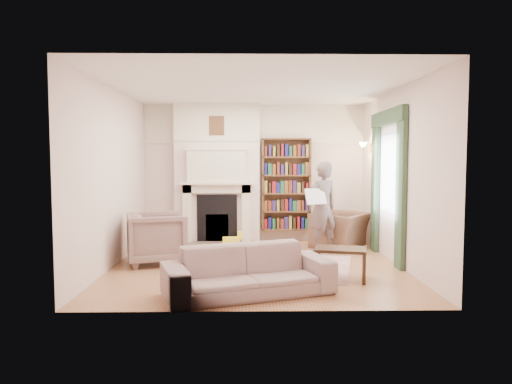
{
  "coord_description": "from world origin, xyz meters",
  "views": [
    {
      "loc": [
        -0.13,
        -7.19,
        1.67
      ],
      "look_at": [
        0.0,
        0.25,
        1.15
      ],
      "focal_mm": 32.0,
      "sensor_mm": 36.0,
      "label": 1
    }
  ],
  "objects_px": {
    "bookcase": "(286,184)",
    "sofa": "(248,271)",
    "armchair_reading": "(340,230)",
    "rocking_horse": "(231,243)",
    "armchair_left": "(157,238)",
    "man_reading": "(322,208)",
    "coffee_table": "(340,264)",
    "paraffin_heater": "(167,235)"
  },
  "relations": [
    {
      "from": "rocking_horse",
      "to": "armchair_reading",
      "type": "bearing_deg",
      "value": 11.33
    },
    {
      "from": "bookcase",
      "to": "coffee_table",
      "type": "height_order",
      "value": "bookcase"
    },
    {
      "from": "armchair_reading",
      "to": "man_reading",
      "type": "distance_m",
      "value": 0.9
    },
    {
      "from": "bookcase",
      "to": "man_reading",
      "type": "height_order",
      "value": "bookcase"
    },
    {
      "from": "armchair_left",
      "to": "bookcase",
      "type": "bearing_deg",
      "value": -65.56
    },
    {
      "from": "armchair_left",
      "to": "man_reading",
      "type": "xyz_separation_m",
      "value": [
        2.81,
        0.74,
        0.41
      ]
    },
    {
      "from": "rocking_horse",
      "to": "man_reading",
      "type": "bearing_deg",
      "value": -4.21
    },
    {
      "from": "bookcase",
      "to": "sofa",
      "type": "xyz_separation_m",
      "value": [
        -0.78,
        -3.74,
        -0.87
      ]
    },
    {
      "from": "armchair_left",
      "to": "paraffin_heater",
      "type": "distance_m",
      "value": 1.13
    },
    {
      "from": "armchair_left",
      "to": "rocking_horse",
      "type": "distance_m",
      "value": 1.38
    },
    {
      "from": "coffee_table",
      "to": "armchair_left",
      "type": "bearing_deg",
      "value": 172.68
    },
    {
      "from": "bookcase",
      "to": "paraffin_heater",
      "type": "xyz_separation_m",
      "value": [
        -2.3,
        -0.85,
        -0.9
      ]
    },
    {
      "from": "coffee_table",
      "to": "armchair_reading",
      "type": "bearing_deg",
      "value": 92.84
    },
    {
      "from": "armchair_reading",
      "to": "rocking_horse",
      "type": "height_order",
      "value": "armchair_reading"
    },
    {
      "from": "armchair_reading",
      "to": "coffee_table",
      "type": "xyz_separation_m",
      "value": [
        -0.49,
        -2.43,
        -0.1
      ]
    },
    {
      "from": "bookcase",
      "to": "armchair_left",
      "type": "xyz_separation_m",
      "value": [
        -2.26,
        -1.96,
        -0.76
      ]
    },
    {
      "from": "armchair_left",
      "to": "man_reading",
      "type": "bearing_deg",
      "value": -91.86
    },
    {
      "from": "rocking_horse",
      "to": "paraffin_heater",
      "type": "bearing_deg",
      "value": 154.18
    },
    {
      "from": "bookcase",
      "to": "man_reading",
      "type": "bearing_deg",
      "value": -66.0
    },
    {
      "from": "coffee_table",
      "to": "sofa",
      "type": "bearing_deg",
      "value": -137.68
    },
    {
      "from": "paraffin_heater",
      "to": "rocking_horse",
      "type": "bearing_deg",
      "value": -19.63
    },
    {
      "from": "man_reading",
      "to": "coffee_table",
      "type": "relative_size",
      "value": 2.35
    },
    {
      "from": "armchair_left",
      "to": "sofa",
      "type": "relative_size",
      "value": 0.44
    },
    {
      "from": "armchair_reading",
      "to": "armchair_left",
      "type": "height_order",
      "value": "armchair_left"
    },
    {
      "from": "armchair_reading",
      "to": "paraffin_heater",
      "type": "distance_m",
      "value": 3.31
    },
    {
      "from": "sofa",
      "to": "man_reading",
      "type": "distance_m",
      "value": 2.89
    },
    {
      "from": "armchair_left",
      "to": "rocking_horse",
      "type": "height_order",
      "value": "armchair_left"
    },
    {
      "from": "man_reading",
      "to": "coffee_table",
      "type": "height_order",
      "value": "man_reading"
    },
    {
      "from": "bookcase",
      "to": "rocking_horse",
      "type": "bearing_deg",
      "value": -130.14
    },
    {
      "from": "rocking_horse",
      "to": "bookcase",
      "type": "bearing_deg",
      "value": 43.68
    },
    {
      "from": "bookcase",
      "to": "armchair_reading",
      "type": "relative_size",
      "value": 1.83
    },
    {
      "from": "sofa",
      "to": "man_reading",
      "type": "height_order",
      "value": "man_reading"
    },
    {
      "from": "armchair_left",
      "to": "sofa",
      "type": "height_order",
      "value": "armchair_left"
    },
    {
      "from": "armchair_reading",
      "to": "bookcase",
      "type": "bearing_deg",
      "value": -84.46
    },
    {
      "from": "armchair_reading",
      "to": "paraffin_heater",
      "type": "xyz_separation_m",
      "value": [
        -3.3,
        -0.22,
        -0.05
      ]
    },
    {
      "from": "armchair_reading",
      "to": "coffee_table",
      "type": "relative_size",
      "value": 1.44
    },
    {
      "from": "armchair_reading",
      "to": "rocking_horse",
      "type": "distance_m",
      "value": 2.18
    },
    {
      "from": "bookcase",
      "to": "armchair_reading",
      "type": "height_order",
      "value": "bookcase"
    },
    {
      "from": "bookcase",
      "to": "coffee_table",
      "type": "relative_size",
      "value": 2.64
    },
    {
      "from": "man_reading",
      "to": "paraffin_heater",
      "type": "bearing_deg",
      "value": -35.11
    },
    {
      "from": "bookcase",
      "to": "armchair_left",
      "type": "height_order",
      "value": "bookcase"
    },
    {
      "from": "sofa",
      "to": "man_reading",
      "type": "xyz_separation_m",
      "value": [
        1.32,
        2.52,
        0.52
      ]
    }
  ]
}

